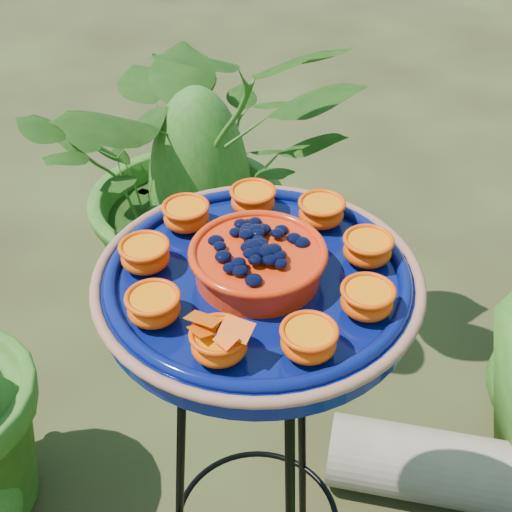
# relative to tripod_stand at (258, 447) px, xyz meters

# --- Properties ---
(tripod_stand) EXTENTS (0.36, 0.36, 0.83)m
(tripod_stand) POSITION_rel_tripod_stand_xyz_m (0.00, 0.00, 0.00)
(tripod_stand) COLOR black
(tripod_stand) RESTS_ON ground
(feeder_dish) EXTENTS (0.51, 0.51, 0.10)m
(feeder_dish) POSITION_rel_tripod_stand_xyz_m (0.00, -0.00, 0.36)
(feeder_dish) COLOR #061050
(feeder_dish) RESTS_ON tripod_stand
(driftwood_log) EXTENTS (0.53, 0.27, 0.17)m
(driftwood_log) POSITION_rel_tripod_stand_xyz_m (0.28, 0.40, -0.42)
(driftwood_log) COLOR gray
(driftwood_log) RESTS_ON ground
(shrub_back_left) EXTENTS (1.07, 1.03, 0.92)m
(shrub_back_left) POSITION_rel_tripod_stand_xyz_m (-0.53, 0.80, -0.04)
(shrub_back_left) COLOR #245416
(shrub_back_left) RESTS_ON ground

